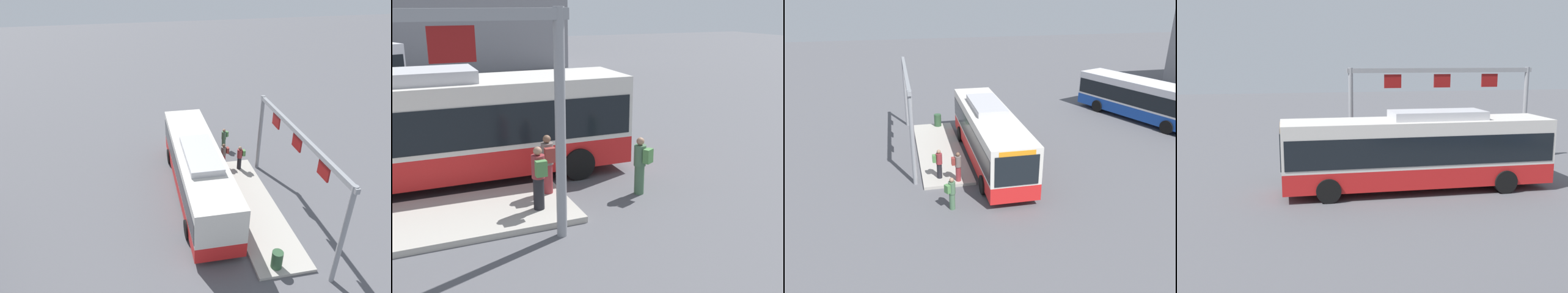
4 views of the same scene
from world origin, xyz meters
The scene contains 5 objects.
ground_plane centered at (0.00, 0.00, 0.00)m, with size 120.00×120.00×0.00m, color #56565B.
bus_main centered at (-0.01, 0.00, 1.81)m, with size 11.59×2.80×3.46m.
person_boarding centered at (5.11, -3.05, 0.89)m, with size 0.53×0.61×1.67m.
person_waiting_near centered at (2.59, -2.35, 1.05)m, with size 0.35×0.53×1.67m.
person_waiting_mid centered at (2.03, -3.30, 1.05)m, with size 0.34×0.52×1.67m.
Camera 2 is at (-1.33, -14.30, 5.28)m, focal length 44.35 mm.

